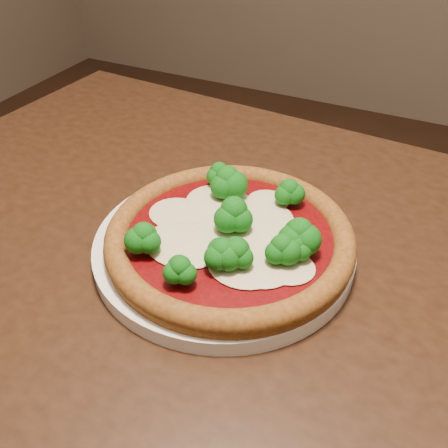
% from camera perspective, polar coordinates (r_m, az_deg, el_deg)
% --- Properties ---
extents(dining_table, '(1.16, 0.94, 0.75)m').
position_cam_1_polar(dining_table, '(0.58, 0.68, -16.59)').
color(dining_table, black).
rests_on(dining_table, floor).
extents(plate, '(0.29, 0.29, 0.02)m').
position_cam_1_polar(plate, '(0.56, 0.00, -2.50)').
color(plate, white).
rests_on(plate, dining_table).
extents(pizza, '(0.27, 0.27, 0.06)m').
position_cam_1_polar(pizza, '(0.54, 0.92, -1.09)').
color(pizza, brown).
rests_on(pizza, plate).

